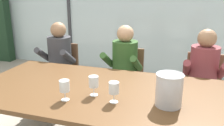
# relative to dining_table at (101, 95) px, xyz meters

# --- Properties ---
(ground) EXTENTS (14.00, 14.00, 0.00)m
(ground) POSITION_rel_dining_table_xyz_m (0.00, 1.00, -0.69)
(ground) COLOR #9E9384
(window_glass_panel) EXTENTS (7.58, 0.03, 2.60)m
(window_glass_panel) POSITION_rel_dining_table_xyz_m (0.00, 2.76, 0.61)
(window_glass_panel) COLOR silver
(window_glass_panel) RESTS_ON ground
(window_mullion_left) EXTENTS (0.06, 0.06, 2.60)m
(window_mullion_left) POSITION_rel_dining_table_xyz_m (-1.71, 2.74, 0.61)
(window_mullion_left) COLOR #38383D
(window_mullion_left) RESTS_ON ground
(hillside_vineyard) EXTENTS (13.58, 2.40, 1.58)m
(hillside_vineyard) POSITION_rel_dining_table_xyz_m (0.00, 6.40, 0.10)
(hillside_vineyard) COLOR #386633
(hillside_vineyard) RESTS_ON ground
(dining_table) EXTENTS (2.38, 1.19, 0.75)m
(dining_table) POSITION_rel_dining_table_xyz_m (0.00, 0.00, 0.00)
(dining_table) COLOR brown
(dining_table) RESTS_ON ground
(chair_near_curtain) EXTENTS (0.48, 0.48, 0.89)m
(chair_near_curtain) POSITION_rel_dining_table_xyz_m (-0.97, 1.02, -0.17)
(chair_near_curtain) COLOR brown
(chair_near_curtain) RESTS_ON ground
(chair_left_of_center) EXTENTS (0.46, 0.46, 0.89)m
(chair_left_of_center) POSITION_rel_dining_table_xyz_m (-0.01, 0.98, -0.17)
(chair_left_of_center) COLOR brown
(chair_left_of_center) RESTS_ON ground
(chair_center) EXTENTS (0.45, 0.45, 0.89)m
(chair_center) POSITION_rel_dining_table_xyz_m (0.94, 1.00, -0.17)
(chair_center) COLOR brown
(chair_center) RESTS_ON ground
(person_charcoal_jacket) EXTENTS (0.46, 0.61, 1.21)m
(person_charcoal_jacket) POSITION_rel_dining_table_xyz_m (-0.95, 0.87, 0.00)
(person_charcoal_jacket) COLOR #38383D
(person_charcoal_jacket) RESTS_ON ground
(person_olive_shirt) EXTENTS (0.49, 0.63, 1.21)m
(person_olive_shirt) POSITION_rel_dining_table_xyz_m (-0.02, 0.87, 0.00)
(person_olive_shirt) COLOR #2D5123
(person_olive_shirt) RESTS_ON ground
(person_maroon_top) EXTENTS (0.46, 0.61, 1.21)m
(person_maroon_top) POSITION_rel_dining_table_xyz_m (0.93, 0.87, 0.00)
(person_maroon_top) COLOR brown
(person_maroon_top) RESTS_ON ground
(ice_bucket_primary) EXTENTS (0.22, 0.22, 0.26)m
(ice_bucket_primary) POSITION_rel_dining_table_xyz_m (0.62, -0.13, 0.20)
(ice_bucket_primary) COLOR #B7B7BC
(ice_bucket_primary) RESTS_ON dining_table
(wine_glass_by_left_taster) EXTENTS (0.08, 0.08, 0.17)m
(wine_glass_by_left_taster) POSITION_rel_dining_table_xyz_m (-0.20, -0.29, 0.18)
(wine_glass_by_left_taster) COLOR silver
(wine_glass_by_left_taster) RESTS_ON dining_table
(wine_glass_near_bucket) EXTENTS (0.08, 0.08, 0.17)m
(wine_glass_near_bucket) POSITION_rel_dining_table_xyz_m (-0.01, -0.13, 0.18)
(wine_glass_near_bucket) COLOR silver
(wine_glass_near_bucket) RESTS_ON dining_table
(wine_glass_center_pour) EXTENTS (0.08, 0.08, 0.17)m
(wine_glass_center_pour) POSITION_rel_dining_table_xyz_m (0.19, -0.21, 0.18)
(wine_glass_center_pour) COLOR silver
(wine_glass_center_pour) RESTS_ON dining_table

